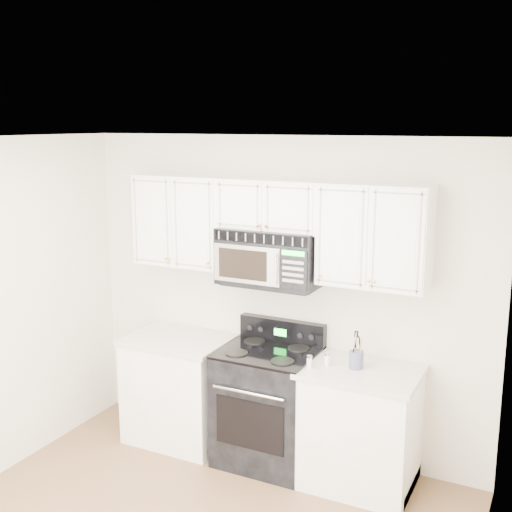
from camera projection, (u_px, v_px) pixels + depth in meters
The scene contains 9 objects.
room at pixel (157, 368), 3.72m from camera, with size 3.51×3.51×2.61m.
base_cabinet_left at pixel (180, 392), 5.51m from camera, with size 0.86×0.65×0.92m.
base_cabinet_right at pixel (359, 431), 4.82m from camera, with size 0.86×0.65×0.92m.
range at pixel (268, 404), 5.13m from camera, with size 0.74×0.68×1.12m.
upper_cabinets at pixel (272, 222), 4.98m from camera, with size 2.44×0.37×0.75m.
microwave at pixel (270, 256), 5.00m from camera, with size 0.80×0.45×0.44m.
utensil_crock at pixel (356, 359), 4.71m from camera, with size 0.11×0.11×0.29m.
shaker_salt at pixel (309, 362), 4.72m from camera, with size 0.04×0.04×0.10m.
shaker_pepper at pixel (327, 359), 4.77m from camera, with size 0.04×0.04×0.10m.
Camera 1 is at (2.08, -2.89, 2.70)m, focal length 45.00 mm.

